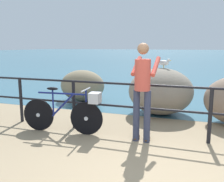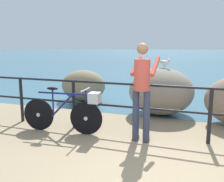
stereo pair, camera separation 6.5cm
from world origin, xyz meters
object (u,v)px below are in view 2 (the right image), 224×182
at_px(person_at_railing, 142,88).
at_px(breakwater_boulder_main, 161,91).
at_px(seagull, 165,62).
at_px(breakwater_boulder_left, 83,86).
at_px(bicycle, 68,110).

bearing_deg(person_at_railing, breakwater_boulder_main, 0.85).
relative_size(breakwater_boulder_main, seagull, 4.74).
distance_m(person_at_railing, breakwater_boulder_left, 3.71).
height_order(bicycle, breakwater_boulder_left, breakwater_boulder_left).
bearing_deg(seagull, breakwater_boulder_main, -112.74).
bearing_deg(breakwater_boulder_main, bicycle, -126.81).
relative_size(person_at_railing, seagull, 5.19).
xyz_separation_m(person_at_railing, breakwater_boulder_main, (0.05, 1.97, -0.41)).
bearing_deg(breakwater_boulder_left, person_at_railing, -47.51).
xyz_separation_m(bicycle, breakwater_boulder_main, (1.52, 2.03, 0.12)).
height_order(bicycle, breakwater_boulder_main, breakwater_boulder_main).
distance_m(person_at_railing, breakwater_boulder_main, 2.01).
distance_m(bicycle, breakwater_boulder_left, 2.95).
height_order(bicycle, person_at_railing, person_at_railing).
distance_m(bicycle, person_at_railing, 1.56).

